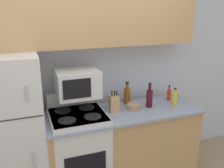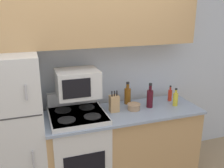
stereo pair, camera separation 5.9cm
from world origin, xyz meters
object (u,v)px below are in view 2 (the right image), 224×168
Objects in this scene: bottle_hot_sauce at (170,95)px; bottle_wine_red at (150,98)px; knife_block at (114,103)px; bottle_cooking_spray at (175,99)px; stove at (79,151)px; refrigerator at (7,132)px; bottle_whiskey at (128,95)px; microwave at (78,83)px; bowl at (134,107)px.

bottle_wine_red is at bearing -161.92° from bottle_hot_sauce.
bottle_wine_red is at bearing -2.35° from knife_block.
bottle_cooking_spray is (0.32, -0.05, -0.03)m from bottle_wine_red.
stove is 3.72× the size of bottle_wine_red.
stove reaches higher than bottle_hot_sauce.
refrigerator is at bearing 175.51° from stove.
bottle_hot_sauce is 0.71× the size of bottle_whiskey.
knife_block reaches higher than bottle_cooking_spray.
bottle_wine_red is at bearing -42.76° from bottle_whiskey.
bottle_wine_red is at bearing -1.64° from refrigerator.
knife_block is 0.90× the size of bottle_whiskey.
bottle_whiskey is (0.67, 0.20, 0.52)m from stove.
bottle_wine_red is at bearing 170.52° from bottle_cooking_spray.
bottle_hot_sauce is (0.79, 0.09, -0.02)m from knife_block.
knife_block is at bearing -10.57° from microwave.
bowl is at bearing -167.43° from bottle_hot_sauce.
bowl is at bearing -2.34° from refrigerator.
microwave is at bearing -179.04° from bottle_hot_sauce.
stove is 5.08× the size of bottle_cooking_spray.
bottle_hot_sauce is at bearing 1.96° from refrigerator.
bottle_cooking_spray is at bearing -4.56° from bowl.
knife_block is 0.45m from bottle_wine_red.
microwave reaches higher than bottle_cooking_spray.
bottle_wine_red is at bearing 3.05° from bowl.
knife_block is at bearing -1.37° from refrigerator.
bottle_wine_red reaches higher than bowl.
bottle_cooking_spray reaches higher than stove.
bottle_cooking_spray is (1.16, -0.15, -0.27)m from microwave.
microwave is 2.28× the size of bottle_hot_sauce.
bottle_cooking_spray is (1.20, -0.04, 0.50)m from stove.
bottle_hot_sauce is 0.17m from bottle_cooking_spray.
microwave is at bearing 169.43° from knife_block.
refrigerator is 7.49× the size of bottle_cooking_spray.
microwave is 0.72m from bowl.
bottle_whiskey is at bearing 36.35° from knife_block.
bottle_hot_sauce is (0.56, 0.12, 0.04)m from bowl.
refrigerator reaches higher than knife_block.
bottle_cooking_spray reaches higher than bottle_hot_sauce.
knife_block is 0.77m from bottle_cooking_spray.
refrigerator is at bearing 177.66° from bowl.
bottle_cooking_spray is at bearing -5.36° from knife_block.
bottle_wine_red is (0.88, 0.01, 0.53)m from stove.
microwave reaches higher than bowl.
refrigerator is at bearing -176.50° from microwave.
refrigerator is 5.88× the size of bottle_whiskey.
bowl is 0.56× the size of bottle_whiskey.
bottle_cooking_spray is (-0.02, -0.17, 0.01)m from bottle_hot_sauce.
stove is 0.78m from microwave.
refrigerator is 1.18m from knife_block.
bottle_wine_red is (0.84, -0.09, -0.24)m from microwave.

